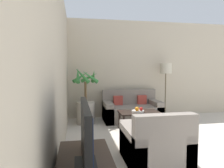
{
  "coord_description": "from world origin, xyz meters",
  "views": [
    {
      "loc": [
        -2.87,
        0.16,
        1.35
      ],
      "look_at": [
        -2.04,
        4.72,
        1.0
      ],
      "focal_mm": 32.0,
      "sensor_mm": 36.0,
      "label": 1
    }
  ],
  "objects": [
    {
      "name": "wall_left",
      "position": [
        -3.11,
        2.82,
        1.35
      ],
      "size": [
        0.06,
        7.24,
        2.7
      ],
      "color": "beige",
      "rests_on": "ground_plane"
    },
    {
      "name": "wall_back",
      "position": [
        0.0,
        5.67,
        1.35
      ],
      "size": [
        7.76,
        0.06,
        2.7
      ],
      "color": "beige",
      "rests_on": "ground_plane"
    },
    {
      "name": "coffee_table",
      "position": [
        -1.5,
        4.32,
        0.35
      ],
      "size": [
        0.88,
        0.52,
        0.41
      ],
      "color": "black",
      "rests_on": "ground_plane"
    },
    {
      "name": "floor_lamp",
      "position": [
        -0.43,
        5.28,
        1.27
      ],
      "size": [
        0.31,
        0.31,
        1.51
      ],
      "color": "brown",
      "rests_on": "ground_plane"
    },
    {
      "name": "television",
      "position": [
        -2.79,
        1.75,
        0.81
      ],
      "size": [
        0.18,
        0.86,
        0.51
      ],
      "color": "black",
      "rests_on": "tv_console"
    },
    {
      "name": "fruit_bowl",
      "position": [
        -1.54,
        4.27,
        0.43
      ],
      "size": [
        0.27,
        0.27,
        0.04
      ],
      "color": "beige",
      "rests_on": "coffee_table"
    },
    {
      "name": "apple_green",
      "position": [
        -1.55,
        4.33,
        0.48
      ],
      "size": [
        0.07,
        0.07,
        0.07
      ],
      "color": "olive",
      "rests_on": "fruit_bowl"
    },
    {
      "name": "potted_palm",
      "position": [
        -2.64,
        5.05,
        0.47
      ],
      "size": [
        0.67,
        0.69,
        1.41
      ],
      "color": "#ADA393",
      "rests_on": "ground_plane"
    },
    {
      "name": "orange_fruit",
      "position": [
        -1.59,
        4.21,
        0.5
      ],
      "size": [
        0.09,
        0.09,
        0.09
      ],
      "color": "orange",
      "rests_on": "fruit_bowl"
    },
    {
      "name": "sofa_loveseat",
      "position": [
        -1.44,
        5.17,
        0.27
      ],
      "size": [
        1.48,
        0.77,
        0.79
      ],
      "color": "gray",
      "rests_on": "ground_plane"
    },
    {
      "name": "ottoman",
      "position": [
        -1.77,
        3.52,
        0.2
      ],
      "size": [
        0.6,
        0.47,
        0.4
      ],
      "color": "gray",
      "rests_on": "ground_plane"
    },
    {
      "name": "armchair",
      "position": [
        -1.78,
        2.76,
        0.26
      ],
      "size": [
        0.83,
        0.86,
        0.79
      ],
      "color": "gray",
      "rests_on": "ground_plane"
    },
    {
      "name": "apple_red",
      "position": [
        -1.49,
        4.22,
        0.49
      ],
      "size": [
        0.08,
        0.08,
        0.08
      ],
      "color": "red",
      "rests_on": "fruit_bowl"
    }
  ]
}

